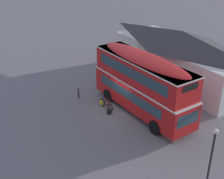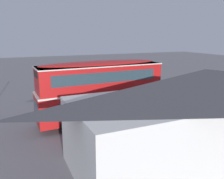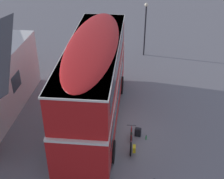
{
  "view_description": "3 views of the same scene",
  "coord_description": "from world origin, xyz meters",
  "px_view_note": "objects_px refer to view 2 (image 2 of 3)",
  "views": [
    {
      "loc": [
        17.7,
        -12.2,
        12.52
      ],
      "look_at": [
        -0.16,
        -0.89,
        2.07
      ],
      "focal_mm": 48.32,
      "sensor_mm": 36.0,
      "label": 1
    },
    {
      "loc": [
        7.32,
        17.61,
        6.69
      ],
      "look_at": [
        -0.55,
        -0.15,
        2.14
      ],
      "focal_mm": 37.36,
      "sensor_mm": 36.0,
      "label": 2
    },
    {
      "loc": [
        -12.61,
        -1.47,
        10.5
      ],
      "look_at": [
        1.51,
        0.33,
        1.76
      ],
      "focal_mm": 49.56,
      "sensor_mm": 36.0,
      "label": 3
    }
  ],
  "objects_px": {
    "touring_bicycle": "(113,106)",
    "kerb_bollard": "(134,99)",
    "double_decker_bus": "(101,89)",
    "water_bottle_green_metal": "(103,107)",
    "backpack_on_ground": "(102,108)"
  },
  "relations": [
    {
      "from": "double_decker_bus",
      "to": "kerb_bollard",
      "type": "distance_m",
      "value": 6.19
    },
    {
      "from": "double_decker_bus",
      "to": "kerb_bollard",
      "type": "xyz_separation_m",
      "value": [
        -4.81,
        -3.25,
        -2.14
      ]
    },
    {
      "from": "double_decker_bus",
      "to": "touring_bicycle",
      "type": "distance_m",
      "value": 3.72
    },
    {
      "from": "touring_bicycle",
      "to": "kerb_bollard",
      "type": "height_order",
      "value": "touring_bicycle"
    },
    {
      "from": "double_decker_bus",
      "to": "kerb_bollard",
      "type": "relative_size",
      "value": 10.19
    },
    {
      "from": "touring_bicycle",
      "to": "backpack_on_ground",
      "type": "relative_size",
      "value": 3.46
    },
    {
      "from": "backpack_on_ground",
      "to": "double_decker_bus",
      "type": "bearing_deg",
      "value": 66.51
    },
    {
      "from": "water_bottle_green_metal",
      "to": "backpack_on_ground",
      "type": "bearing_deg",
      "value": 60.45
    },
    {
      "from": "touring_bicycle",
      "to": "kerb_bollard",
      "type": "bearing_deg",
      "value": -158.4
    },
    {
      "from": "water_bottle_green_metal",
      "to": "kerb_bollard",
      "type": "height_order",
      "value": "kerb_bollard"
    },
    {
      "from": "double_decker_bus",
      "to": "touring_bicycle",
      "type": "height_order",
      "value": "double_decker_bus"
    },
    {
      "from": "double_decker_bus",
      "to": "water_bottle_green_metal",
      "type": "height_order",
      "value": "double_decker_bus"
    },
    {
      "from": "double_decker_bus",
      "to": "backpack_on_ground",
      "type": "relative_size",
      "value": 19.24
    },
    {
      "from": "touring_bicycle",
      "to": "water_bottle_green_metal",
      "type": "xyz_separation_m",
      "value": [
        0.72,
        -0.71,
        -0.25
      ]
    },
    {
      "from": "double_decker_bus",
      "to": "kerb_bollard",
      "type": "height_order",
      "value": "double_decker_bus"
    }
  ]
}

